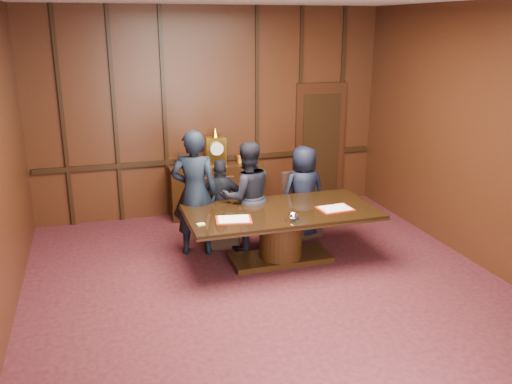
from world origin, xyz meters
TOP-DOWN VIEW (x-y plane):
  - room at (0.07, 0.14)m, footprint 7.00×7.04m
  - sideboard at (0.00, 3.26)m, footprint 1.60×0.45m
  - conference_table at (0.42, 1.10)m, footprint 2.62×1.32m
  - folder_left at (-0.31, 0.89)m, footprint 0.51×0.41m
  - folder_right at (1.14, 0.91)m, footprint 0.49×0.37m
  - inkstand at (0.42, 0.65)m, footprint 0.20×0.14m
  - notepad at (-0.75, 0.85)m, footprint 0.11×0.09m
  - chair_left at (-0.23, 1.98)m, footprint 0.52×0.52m
  - chair_right at (1.06, 1.98)m, footprint 0.57×0.57m
  - signatory_left at (-0.23, 1.90)m, footprint 0.84×0.54m
  - signatory_right at (1.07, 1.90)m, footprint 0.75×0.53m
  - witness_left at (-0.66, 1.73)m, footprint 0.76×0.61m
  - witness_right at (0.09, 1.65)m, footprint 0.80×0.63m

SIDE VIEW (x-z plane):
  - chair_left at x=-0.23m, z-range -0.20..0.79m
  - chair_right at x=1.06m, z-range -0.20..0.79m
  - sideboard at x=0.00m, z-range -0.28..1.26m
  - conference_table at x=0.42m, z-range 0.13..0.89m
  - signatory_left at x=-0.23m, z-range 0.00..1.33m
  - signatory_right at x=1.07m, z-range 0.00..1.44m
  - notepad at x=-0.75m, z-range 0.76..0.77m
  - folder_left at x=-0.31m, z-range 0.76..0.78m
  - folder_right at x=1.14m, z-range 0.76..0.78m
  - witness_right at x=0.09m, z-range 0.00..1.62m
  - inkstand at x=0.42m, z-range 0.76..0.87m
  - witness_left at x=-0.66m, z-range 0.00..1.82m
  - room at x=0.07m, z-range -0.03..3.47m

